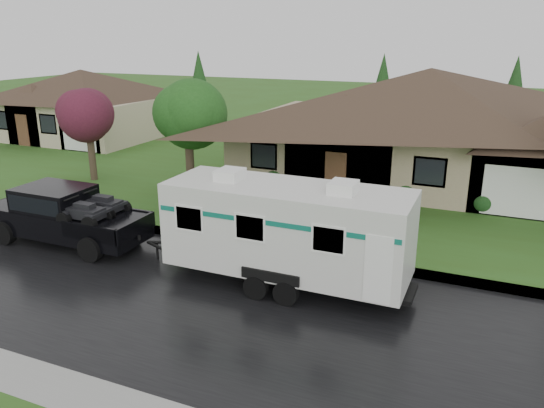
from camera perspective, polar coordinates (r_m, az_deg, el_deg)
The scene contains 11 objects.
ground at distance 16.51m, azimuth 1.79°, elevation -8.70°, with size 140.00×140.00×0.00m, color #30551A.
road at distance 14.88m, azimuth -1.09°, elevation -11.86°, with size 140.00×8.00×0.01m, color black.
curb at distance 18.40m, azimuth 4.37°, elevation -5.58°, with size 140.00×0.50×0.15m, color gray.
lawn at distance 30.15m, azimuth 12.30°, elevation 3.48°, with size 140.00×26.00×0.15m, color #30551A.
house_main at distance 28.02m, azimuth 16.95°, elevation 9.38°, with size 19.44×10.80×6.90m.
house_far at distance 40.39m, azimuth -19.55°, elevation 10.66°, with size 10.80×8.64×5.80m.
tree_left_green at distance 24.58m, azimuth -9.08°, elevation 9.79°, with size 3.36×3.36×5.56m.
tree_red at distance 28.38m, azimuth -19.21°, elevation 8.85°, with size 2.83×2.83×4.68m.
shrub_row at distance 24.26m, azimuth 14.34°, elevation 1.22°, with size 13.60×1.00×1.00m.
pickup_truck at distance 20.80m, azimuth -21.60°, elevation -0.94°, with size 6.26×2.38×2.09m.
travel_trailer at distance 15.84m, azimuth 1.62°, elevation -2.62°, with size 7.72×2.71×3.46m.
Camera 1 is at (5.33, -13.76, 7.41)m, focal length 35.00 mm.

